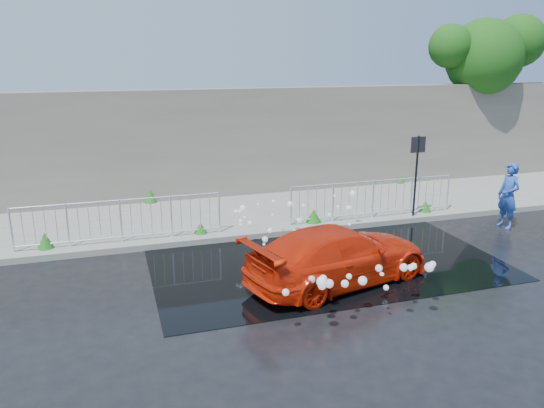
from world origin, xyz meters
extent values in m
plane|color=black|center=(0.00, 0.00, 0.00)|extent=(90.00, 90.00, 0.00)
cube|color=slate|center=(0.00, 5.00, 0.07)|extent=(30.00, 4.00, 0.15)
cube|color=slate|center=(0.00, 3.00, 0.08)|extent=(30.00, 0.25, 0.16)
cube|color=#615B52|center=(0.00, 7.20, 1.90)|extent=(30.00, 0.60, 3.50)
cube|color=black|center=(0.50, 1.00, 0.01)|extent=(8.00, 5.00, 0.01)
cylinder|color=black|center=(4.20, 3.10, 1.25)|extent=(0.06, 0.06, 2.50)
cube|color=black|center=(4.20, 3.10, 2.25)|extent=(0.45, 0.04, 0.45)
cylinder|color=#332114|center=(10.00, 8.20, 2.50)|extent=(0.36, 0.36, 5.00)
sphere|color=#194811|center=(9.50, 7.40, 4.60)|extent=(2.85, 2.85, 2.85)
sphere|color=#194811|center=(11.00, 7.40, 5.20)|extent=(1.98, 1.98, 1.98)
sphere|color=#194811|center=(8.00, 7.40, 5.00)|extent=(1.58, 1.58, 1.58)
cylinder|color=silver|center=(-6.50, 3.35, 0.70)|extent=(0.05, 0.05, 1.10)
cylinder|color=silver|center=(-1.50, 3.35, 0.70)|extent=(0.05, 0.05, 1.10)
cylinder|color=silver|center=(-4.00, 3.35, 1.22)|extent=(5.00, 0.04, 0.04)
cylinder|color=silver|center=(-4.00, 3.35, 0.27)|extent=(5.00, 0.04, 0.04)
cylinder|color=silver|center=(0.50, 3.35, 0.70)|extent=(0.05, 0.05, 1.10)
cylinder|color=silver|center=(5.50, 3.35, 0.70)|extent=(0.05, 0.05, 1.10)
cylinder|color=silver|center=(3.00, 3.35, 1.22)|extent=(5.00, 0.04, 0.04)
cylinder|color=silver|center=(3.00, 3.35, 0.27)|extent=(5.00, 0.04, 0.04)
cone|color=#1D4D14|center=(-5.80, 3.40, 0.35)|extent=(0.40, 0.40, 0.39)
cone|color=#1D4D14|center=(-2.00, 3.40, 0.29)|extent=(0.36, 0.36, 0.29)
cone|color=#1D4D14|center=(1.20, 3.40, 0.34)|extent=(0.44, 0.44, 0.38)
cone|color=#1D4D14|center=(4.80, 3.40, 0.31)|extent=(0.38, 0.38, 0.33)
cone|color=#1D4D14|center=(-3.00, 6.90, 0.36)|extent=(0.42, 0.42, 0.41)
cone|color=#1D4D14|center=(6.00, 6.90, 0.29)|extent=(0.34, 0.34, 0.28)
sphere|color=white|center=(0.15, 1.03, 0.29)|extent=(0.17, 0.17, 0.17)
sphere|color=white|center=(-1.22, 2.24, 1.00)|extent=(0.09, 0.09, 0.09)
sphere|color=white|center=(-1.30, 1.83, 0.80)|extent=(0.08, 0.08, 0.08)
sphere|color=white|center=(-0.95, 1.06, 0.54)|extent=(0.07, 0.07, 0.07)
sphere|color=white|center=(-1.11, 2.18, 0.86)|extent=(0.08, 0.08, 0.08)
sphere|color=white|center=(-1.29, 2.31, 0.99)|extent=(0.09, 0.09, 0.09)
sphere|color=white|center=(-1.13, 0.97, 0.40)|extent=(0.10, 0.10, 0.10)
sphere|color=white|center=(-0.44, 2.02, 0.91)|extent=(0.07, 0.07, 0.07)
sphere|color=white|center=(-1.08, 2.44, 1.02)|extent=(0.16, 0.16, 0.16)
sphere|color=white|center=(-0.54, 2.99, 0.93)|extent=(0.07, 0.07, 0.07)
sphere|color=white|center=(-0.33, 0.74, 0.32)|extent=(0.17, 0.17, 0.17)
sphere|color=white|center=(-1.01, 2.08, 0.73)|extent=(0.12, 0.12, 0.12)
sphere|color=white|center=(0.82, 1.49, 0.67)|extent=(0.09, 0.09, 0.09)
sphere|color=white|center=(1.65, 3.04, 0.98)|extent=(0.07, 0.07, 0.07)
sphere|color=white|center=(-1.17, 0.81, 0.38)|extent=(0.12, 0.12, 0.12)
sphere|color=white|center=(1.07, 1.28, 0.40)|extent=(0.08, 0.08, 0.08)
sphere|color=white|center=(0.95, 1.76, 0.86)|extent=(0.09, 0.09, 0.09)
sphere|color=white|center=(-0.88, 1.19, 0.61)|extent=(0.14, 0.14, 0.14)
sphere|color=white|center=(0.84, 1.07, 0.43)|extent=(0.11, 0.11, 0.11)
sphere|color=white|center=(-0.21, 0.57, 0.19)|extent=(0.08, 0.08, 0.08)
sphere|color=white|center=(-0.22, 2.66, 1.07)|extent=(0.10, 0.10, 0.10)
sphere|color=white|center=(1.66, 2.14, 0.87)|extent=(0.14, 0.14, 0.14)
sphere|color=white|center=(1.47, 1.68, 0.58)|extent=(0.07, 0.07, 0.07)
sphere|color=white|center=(0.23, 2.67, 0.96)|extent=(0.15, 0.15, 0.15)
sphere|color=white|center=(0.57, 1.10, 0.41)|extent=(0.10, 0.10, 0.10)
sphere|color=white|center=(0.49, 2.39, 0.97)|extent=(0.10, 0.10, 0.10)
sphere|color=white|center=(-0.62, 1.67, 0.64)|extent=(0.13, 0.13, 0.13)
sphere|color=white|center=(-1.26, 1.96, 0.85)|extent=(0.09, 0.09, 0.09)
sphere|color=white|center=(1.39, 2.22, 0.91)|extent=(0.07, 0.07, 0.07)
sphere|color=white|center=(-0.09, 1.41, 0.65)|extent=(0.08, 0.08, 0.08)
sphere|color=white|center=(2.08, 2.80, 1.06)|extent=(0.17, 0.17, 0.17)
sphere|color=white|center=(2.01, 0.89, 0.20)|extent=(0.17, 0.17, 0.17)
sphere|color=white|center=(0.19, 1.81, 0.77)|extent=(0.14, 0.14, 0.14)
sphere|color=white|center=(1.12, 1.13, 0.46)|extent=(0.16, 0.16, 0.16)
sphere|color=white|center=(0.95, -1.16, 0.18)|extent=(0.12, 0.12, 0.12)
sphere|color=white|center=(1.25, -1.62, 0.79)|extent=(0.13, 0.13, 0.13)
sphere|color=white|center=(-0.72, -1.32, 0.64)|extent=(0.14, 0.14, 0.14)
sphere|color=white|center=(-0.41, -2.10, 0.86)|extent=(0.14, 0.14, 0.14)
sphere|color=white|center=(0.58, -1.49, 0.78)|extent=(0.14, 0.14, 0.14)
sphere|color=white|center=(-0.69, -1.80, 0.86)|extent=(0.14, 0.14, 0.14)
sphere|color=white|center=(1.47, -1.91, 0.91)|extent=(0.13, 0.13, 0.13)
sphere|color=white|center=(1.01, -1.91, 0.89)|extent=(0.10, 0.10, 0.10)
sphere|color=white|center=(-0.76, -1.92, 0.78)|extent=(0.15, 0.15, 0.15)
sphere|color=white|center=(0.25, -2.22, 0.99)|extent=(0.06, 0.06, 0.06)
sphere|color=white|center=(0.14, -1.69, 0.66)|extent=(0.17, 0.17, 0.17)
sphere|color=white|center=(-0.23, -1.89, 0.88)|extent=(0.10, 0.10, 0.10)
sphere|color=white|center=(-1.47, -2.02, 0.80)|extent=(0.13, 0.13, 0.13)
sphere|color=white|center=(1.13, -2.30, 1.05)|extent=(0.17, 0.17, 0.17)
sphere|color=white|center=(1.18, -1.60, 0.77)|extent=(0.09, 0.09, 0.09)
sphere|color=white|center=(0.63, -2.26, 1.09)|extent=(0.14, 0.14, 0.14)
sphere|color=white|center=(0.36, -1.98, 0.89)|extent=(0.07, 0.07, 0.07)
sphere|color=white|center=(-0.93, -2.29, 1.04)|extent=(0.17, 0.17, 0.17)
sphere|color=white|center=(-0.38, -1.36, 0.53)|extent=(0.18, 0.18, 0.18)
imported|color=red|center=(0.32, -0.24, 0.61)|extent=(4.49, 2.73, 1.22)
imported|color=#2147A8|center=(6.36, 1.80, 0.92)|extent=(0.50, 0.71, 1.84)
camera|label=1|loc=(-4.14, -9.82, 4.67)|focal=35.00mm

